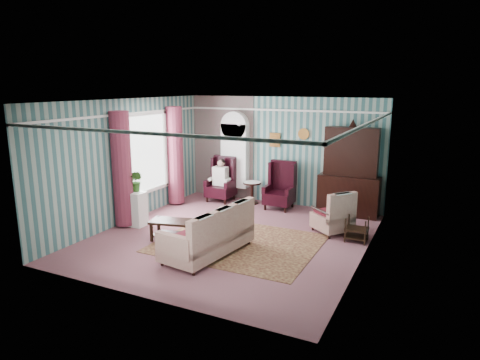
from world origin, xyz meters
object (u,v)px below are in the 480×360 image
at_px(plant_stand, 134,209).
at_px(coffee_table, 174,230).
at_px(nest_table, 357,229).
at_px(dresser_hutch, 350,169).
at_px(seated_woman, 221,180).
at_px(sofa, 208,229).
at_px(floral_armchair, 333,213).
at_px(wingback_left, 221,179).
at_px(wingback_right, 279,186).
at_px(bookcase, 235,160).
at_px(round_side_table, 252,193).

distance_m(plant_stand, coffee_table, 1.45).
xyz_separation_m(nest_table, plant_stand, (-4.87, -1.20, 0.13)).
height_order(dresser_hutch, coffee_table, dresser_hutch).
xyz_separation_m(seated_woman, coffee_table, (0.58, -3.15, -0.38)).
distance_m(sofa, floral_armchair, 2.94).
bearing_deg(plant_stand, wingback_left, 73.78).
height_order(wingback_left, wingback_right, same).
distance_m(bookcase, wingback_left, 0.68).
xyz_separation_m(seated_woman, nest_table, (4.07, -1.55, -0.32)).
bearing_deg(sofa, floral_armchair, -30.95).
xyz_separation_m(seated_woman, floral_armchair, (3.48, -1.23, -0.14)).
relative_size(dresser_hutch, floral_armchair, 2.62).
bearing_deg(coffee_table, sofa, -19.44).
bearing_deg(plant_stand, wingback_right, 47.16).
xyz_separation_m(dresser_hutch, seated_woman, (-3.50, -0.27, -0.59)).
relative_size(dresser_hutch, nest_table, 4.37).
bearing_deg(wingback_right, floral_armchair, -35.41).
height_order(bookcase, wingback_left, bookcase).
height_order(wingback_left, sofa, wingback_left).
bearing_deg(wingback_right, dresser_hutch, 8.77).
relative_size(wingback_left, floral_armchair, 1.39).
bearing_deg(floral_armchair, plant_stand, 148.40).
bearing_deg(seated_woman, wingback_left, 0.00).
bearing_deg(coffee_table, plant_stand, 163.93).
bearing_deg(coffee_table, wingback_left, 100.52).
bearing_deg(round_side_table, dresser_hutch, 2.64).
bearing_deg(plant_stand, coffee_table, -16.07).
bearing_deg(dresser_hutch, plant_stand, -144.92).
relative_size(wingback_left, plant_stand, 1.56).
xyz_separation_m(dresser_hutch, wingback_left, (-3.50, -0.27, -0.55)).
bearing_deg(floral_armchair, wingback_left, 109.35).
xyz_separation_m(bookcase, round_side_table, (0.65, -0.24, -0.82)).
height_order(wingback_right, seated_woman, wingback_right).
relative_size(seated_woman, coffee_table, 1.21).
xyz_separation_m(bookcase, dresser_hutch, (3.25, -0.12, 0.06)).
bearing_deg(sofa, plant_stand, 80.49).
bearing_deg(round_side_table, plant_stand, -120.38).
distance_m(nest_table, coffee_table, 3.83).
bearing_deg(round_side_table, nest_table, -28.20).
bearing_deg(sofa, bookcase, 27.40).
height_order(bookcase, plant_stand, bookcase).
distance_m(seated_woman, floral_armchair, 3.69).
distance_m(wingback_left, sofa, 3.87).
distance_m(wingback_right, nest_table, 2.81).
bearing_deg(bookcase, plant_stand, -108.49).
relative_size(wingback_left, round_side_table, 2.08).
height_order(bookcase, nest_table, bookcase).
distance_m(wingback_left, nest_table, 4.37).
xyz_separation_m(sofa, coffee_table, (-1.04, 0.37, -0.29)).
xyz_separation_m(plant_stand, coffee_table, (1.38, -0.40, -0.19)).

